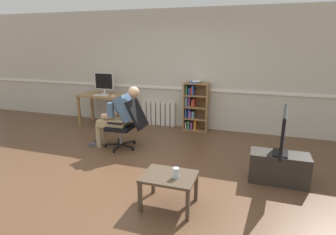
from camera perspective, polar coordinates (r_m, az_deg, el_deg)
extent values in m
plane|color=brown|center=(4.38, -5.45, -11.54)|extent=(18.00, 18.00, 0.00)
cube|color=beige|center=(6.45, 3.79, 9.76)|extent=(12.00, 0.10, 2.70)
cube|color=white|center=(6.44, 3.57, 5.90)|extent=(12.00, 0.03, 0.05)
cube|color=#9E7547|center=(6.97, -17.91, 1.19)|extent=(0.06, 0.06, 0.72)
cube|color=#9E7547|center=(6.39, -9.82, 0.48)|extent=(0.06, 0.06, 0.72)
cube|color=#9E7547|center=(6.87, -7.68, 1.61)|extent=(0.06, 0.06, 0.72)
cube|color=#9E7547|center=(7.41, -15.43, 2.20)|extent=(0.06, 0.06, 0.72)
cube|color=#9E7547|center=(6.81, -13.02, 4.49)|extent=(1.19, 0.63, 0.04)
cube|color=silver|center=(6.87, -13.02, 4.79)|extent=(0.18, 0.14, 0.01)
cube|color=silver|center=(6.88, -12.96, 5.28)|extent=(0.04, 0.02, 0.10)
cube|color=silver|center=(6.84, -13.08, 7.33)|extent=(0.49, 0.02, 0.40)
cube|color=black|center=(6.83, -13.15, 7.32)|extent=(0.45, 0.00, 0.36)
cube|color=white|center=(6.69, -13.62, 4.50)|extent=(0.36, 0.12, 0.02)
cube|color=white|center=(6.54, -11.19, 4.47)|extent=(0.06, 0.10, 0.03)
cube|color=olive|center=(6.35, 3.50, 2.36)|extent=(0.03, 0.28, 1.10)
cube|color=olive|center=(6.24, 8.13, 2.00)|extent=(0.03, 0.28, 1.10)
cube|color=olive|center=(6.42, 6.07, 2.45)|extent=(0.52, 0.02, 1.10)
cube|color=olive|center=(6.43, 5.67, -2.48)|extent=(0.49, 0.28, 0.03)
cube|color=olive|center=(6.36, 5.73, -0.17)|extent=(0.49, 0.28, 0.03)
cube|color=olive|center=(6.29, 5.80, 2.18)|extent=(0.49, 0.28, 0.03)
cube|color=olive|center=(6.23, 5.86, 4.58)|extent=(0.49, 0.28, 0.03)
cube|color=olive|center=(6.19, 5.93, 7.02)|extent=(0.49, 0.28, 0.03)
cube|color=beige|center=(6.44, 3.83, -1.57)|extent=(0.03, 0.19, 0.15)
cube|color=#2D519E|center=(6.36, 3.90, 1.11)|extent=(0.03, 0.19, 0.24)
cube|color=#6699A3|center=(6.32, 3.98, 3.52)|extent=(0.05, 0.19, 0.24)
cube|color=#38844C|center=(6.27, 4.01, 5.76)|extent=(0.03, 0.19, 0.20)
cube|color=#38844C|center=(6.45, 4.41, -1.41)|extent=(0.05, 0.19, 0.19)
cube|color=#2D519E|center=(6.36, 4.48, 1.03)|extent=(0.04, 0.19, 0.22)
cube|color=#89428E|center=(6.28, 4.55, 3.42)|extent=(0.03, 0.19, 0.24)
cube|color=#2D519E|center=(6.23, 4.56, 5.48)|extent=(0.03, 0.19, 0.16)
cube|color=#89428E|center=(6.43, 5.01, -1.54)|extent=(0.04, 0.19, 0.17)
cube|color=#89428E|center=(6.34, 4.71, 0.68)|extent=(0.05, 0.19, 0.16)
cube|color=orange|center=(6.29, 5.17, 3.04)|extent=(0.02, 0.19, 0.15)
cube|color=red|center=(6.25, 5.02, 5.48)|extent=(0.04, 0.19, 0.15)
cube|color=orange|center=(6.41, 5.71, -1.39)|extent=(0.05, 0.19, 0.22)
cube|color=#6699A3|center=(6.32, 5.30, 0.60)|extent=(0.05, 0.19, 0.15)
cube|color=red|center=(6.27, 5.49, 3.10)|extent=(0.03, 0.19, 0.18)
cube|color=#2D519E|center=(6.25, 5.25, 5.69)|extent=(0.05, 0.19, 0.20)
cube|color=#2D519E|center=(6.19, 5.32, 7.28)|extent=(0.16, 0.22, 0.02)
cube|color=white|center=(6.20, 5.98, 7.50)|extent=(0.16, 0.22, 0.02)
cube|color=white|center=(6.86, -4.88, 1.05)|extent=(0.09, 0.08, 0.58)
cube|color=white|center=(6.81, -3.92, 0.97)|extent=(0.09, 0.08, 0.58)
cube|color=white|center=(6.77, -2.96, 0.89)|extent=(0.09, 0.08, 0.58)
cube|color=white|center=(6.72, -1.98, 0.81)|extent=(0.09, 0.08, 0.58)
cube|color=white|center=(6.68, -0.99, 0.73)|extent=(0.09, 0.08, 0.58)
cube|color=white|center=(6.65, 0.01, 0.65)|extent=(0.09, 0.08, 0.58)
cube|color=white|center=(6.61, 1.02, 0.56)|extent=(0.09, 0.08, 0.58)
cube|color=black|center=(5.31, -10.39, -5.98)|extent=(0.05, 0.30, 0.02)
cylinder|color=black|center=(5.20, -11.11, -6.94)|extent=(0.02, 0.06, 0.06)
cube|color=black|center=(5.34, -8.51, -5.78)|extent=(0.30, 0.12, 0.02)
cylinder|color=black|center=(5.26, -7.29, -6.52)|extent=(0.06, 0.04, 0.06)
cube|color=black|center=(5.50, -8.30, -5.12)|extent=(0.20, 0.27, 0.02)
cylinder|color=black|center=(5.59, -6.94, -5.17)|extent=(0.05, 0.06, 0.06)
cube|color=black|center=(5.58, -9.95, -4.92)|extent=(0.21, 0.26, 0.02)
cylinder|color=black|center=(5.73, -10.20, -4.78)|extent=(0.05, 0.06, 0.06)
cube|color=black|center=(5.46, -11.25, -5.43)|extent=(0.29, 0.14, 0.02)
cylinder|color=black|center=(5.50, -12.77, -5.78)|extent=(0.06, 0.04, 0.06)
cylinder|color=gray|center=(5.38, -9.76, -3.85)|extent=(0.05, 0.05, 0.30)
cube|color=black|center=(5.33, -9.85, -1.97)|extent=(0.47, 0.47, 0.07)
cube|color=black|center=(5.11, -6.42, 0.74)|extent=(0.32, 0.45, 0.53)
cube|color=black|center=(5.50, -8.54, 0.23)|extent=(0.28, 0.05, 0.03)
cube|color=black|center=(5.06, -11.01, -1.26)|extent=(0.28, 0.05, 0.03)
cube|color=tan|center=(5.30, -9.90, -0.88)|extent=(0.27, 0.35, 0.14)
cube|color=#476689|center=(5.16, -8.57, 2.02)|extent=(0.40, 0.35, 0.52)
sphere|color=#D6A884|center=(5.04, -7.12, 5.27)|extent=(0.20, 0.20, 0.20)
cube|color=black|center=(5.40, -12.62, 0.38)|extent=(0.15, 0.04, 0.02)
cube|color=tan|center=(5.48, -11.39, -0.72)|extent=(0.42, 0.14, 0.13)
cylinder|color=tan|center=(5.66, -13.13, -3.06)|extent=(0.10, 0.10, 0.46)
cube|color=#4C4C51|center=(5.77, -13.88, -4.83)|extent=(0.22, 0.10, 0.06)
cube|color=tan|center=(5.32, -12.38, -1.30)|extent=(0.42, 0.14, 0.13)
cylinder|color=tan|center=(5.49, -14.14, -3.69)|extent=(0.10, 0.10, 0.46)
cube|color=#4C4C51|center=(5.61, -14.90, -5.49)|extent=(0.22, 0.10, 0.06)
cube|color=#476689|center=(5.41, -10.23, 2.35)|extent=(0.10, 0.08, 0.26)
cube|color=#D6A884|center=(5.44, -11.41, 0.78)|extent=(0.24, 0.08, 0.07)
cube|color=#476689|center=(5.14, -11.82, 1.56)|extent=(0.10, 0.08, 0.26)
cube|color=#D6A884|center=(5.27, -12.37, 0.27)|extent=(0.24, 0.08, 0.07)
cube|color=#2D2823|center=(4.36, 21.90, -9.60)|extent=(0.81, 0.38, 0.44)
cube|color=black|center=(4.27, 22.21, -6.79)|extent=(0.23, 0.34, 0.02)
cylinder|color=black|center=(4.26, 22.26, -6.36)|extent=(0.04, 0.04, 0.05)
cube|color=black|center=(4.16, 22.68, -2.42)|extent=(0.12, 0.92, 0.56)
cube|color=#9EBCF4|center=(4.16, 22.98, -2.45)|extent=(0.08, 0.86, 0.52)
cube|color=#4C3D2D|center=(3.45, -5.78, -15.97)|extent=(0.04, 0.04, 0.38)
cube|color=#4C3D2D|center=(3.28, 4.10, -17.68)|extent=(0.04, 0.04, 0.38)
cube|color=#4C3D2D|center=(3.65, 5.84, -14.07)|extent=(0.04, 0.04, 0.38)
cube|color=#4C3D2D|center=(3.80, -3.06, -12.76)|extent=(0.04, 0.04, 0.38)
cube|color=#4C3D2D|center=(3.43, 0.23, -12.10)|extent=(0.65, 0.50, 0.03)
cylinder|color=silver|center=(3.34, 1.67, -11.38)|extent=(0.08, 0.08, 0.13)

